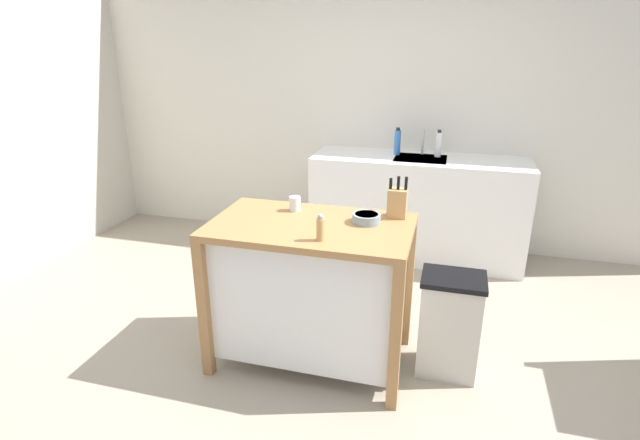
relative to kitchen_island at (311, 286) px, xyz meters
The scene contains 13 objects.
ground_plane 0.53m from the kitchen_island, 17.73° to the right, with size 6.76×6.76×0.00m, color gray.
wall_back 2.24m from the kitchen_island, 85.95° to the left, with size 5.76×0.10×2.60m, color beige.
wall_left 2.93m from the kitchen_island, 165.20° to the left, with size 0.10×2.74×2.60m, color beige.
kitchen_island is the anchor object (origin of this frame).
knife_block 0.71m from the kitchen_island, 28.13° to the left, with size 0.11×0.09×0.25m.
bowl_ceramic_wide 0.53m from the kitchen_island, 18.73° to the left, with size 0.16×0.16×0.05m.
drinking_cup 0.51m from the kitchen_island, 129.47° to the left, with size 0.07×0.07×0.09m.
pepper_grinder 0.53m from the kitchen_island, 61.76° to the right, with size 0.04×0.04×0.15m.
trash_bin 0.84m from the kitchen_island, ahead, with size 0.36×0.28×0.63m.
sink_counter 1.80m from the kitchen_island, 74.64° to the left, with size 1.85×0.60×0.92m.
sink_faucet 2.01m from the kitchen_island, 75.74° to the left, with size 0.02×0.02×0.22m.
bottle_dish_soap 1.99m from the kitchen_island, 71.30° to the left, with size 0.05×0.05×0.23m.
bottle_hand_soap 1.90m from the kitchen_island, 81.72° to the left, with size 0.06×0.06×0.24m.
Camera 1 is at (0.60, -2.46, 1.90)m, focal length 27.59 mm.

